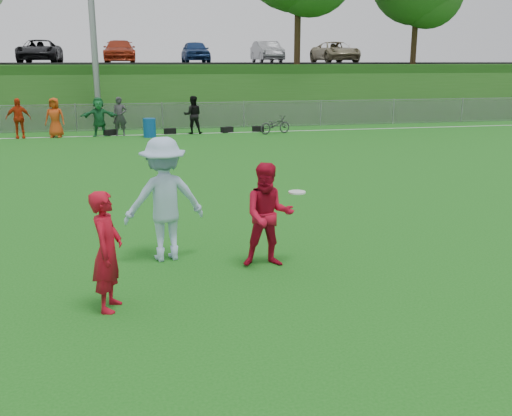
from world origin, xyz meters
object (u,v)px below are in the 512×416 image
object	(u,v)px
player_red_left	(107,251)
recycling_bin	(149,128)
frisbee	(297,192)
player_blue	(164,199)
bicycle	(275,125)
player_red_center	(268,215)

from	to	relation	value
player_red_left	recycling_bin	bearing A→B (deg)	10.04
frisbee	recycling_bin	world-z (taller)	frisbee
frisbee	recycling_bin	size ratio (longest dim) A/B	0.34
player_blue	bicycle	xyz separation A→B (m)	(5.90, 16.01, -0.62)
player_blue	recycling_bin	size ratio (longest dim) A/B	2.52
frisbee	bicycle	world-z (taller)	frisbee
player_red_center	recycling_bin	world-z (taller)	player_red_center
recycling_bin	frisbee	bearing A→B (deg)	-83.81
player_red_center	frisbee	distance (m)	0.60
player_red_center	player_blue	size ratio (longest dim) A/B	0.82
player_red_center	recycling_bin	bearing A→B (deg)	101.13
player_blue	player_red_center	bearing A→B (deg)	147.41
player_red_center	recycling_bin	xyz separation A→B (m)	(-1.32, 16.69, -0.44)
recycling_bin	bicycle	world-z (taller)	bicycle
frisbee	player_blue	bearing A→B (deg)	163.38
player_red_center	bicycle	bearing A→B (deg)	82.18
player_red_left	player_red_center	bearing A→B (deg)	-50.78
player_red_left	player_blue	world-z (taller)	player_blue
recycling_bin	bicycle	distance (m)	5.62
player_red_center	frisbee	xyz separation A→B (m)	(0.49, 0.07, 0.34)
player_red_center	frisbee	world-z (taller)	player_red_center
player_red_left	player_red_center	distance (m)	2.72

